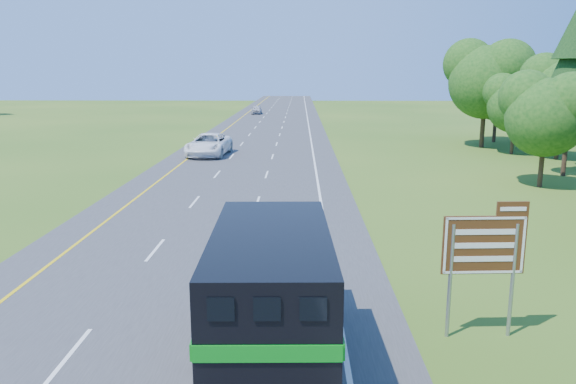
{
  "coord_description": "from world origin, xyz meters",
  "views": [
    {
      "loc": [
        4.26,
        -2.53,
        7.37
      ],
      "look_at": [
        3.71,
        23.61,
        1.8
      ],
      "focal_mm": 35.0,
      "sensor_mm": 36.0,
      "label": 1
    }
  ],
  "objects_px": {
    "horse_truck": "(272,294)",
    "exit_sign": "(485,250)",
    "far_car": "(256,110)",
    "white_suv": "(209,144)"
  },
  "relations": [
    {
      "from": "far_car",
      "to": "horse_truck",
      "type": "bearing_deg",
      "value": -86.01
    },
    {
      "from": "white_suv",
      "to": "far_car",
      "type": "relative_size",
      "value": 1.57
    },
    {
      "from": "white_suv",
      "to": "exit_sign",
      "type": "bearing_deg",
      "value": -65.3
    },
    {
      "from": "white_suv",
      "to": "exit_sign",
      "type": "height_order",
      "value": "exit_sign"
    },
    {
      "from": "horse_truck",
      "to": "exit_sign",
      "type": "bearing_deg",
      "value": 17.96
    },
    {
      "from": "exit_sign",
      "to": "horse_truck",
      "type": "bearing_deg",
      "value": -163.54
    },
    {
      "from": "horse_truck",
      "to": "white_suv",
      "type": "height_order",
      "value": "horse_truck"
    },
    {
      "from": "horse_truck",
      "to": "far_car",
      "type": "height_order",
      "value": "horse_truck"
    },
    {
      "from": "horse_truck",
      "to": "exit_sign",
      "type": "distance_m",
      "value": 6.18
    },
    {
      "from": "exit_sign",
      "to": "white_suv",
      "type": "bearing_deg",
      "value": 107.58
    }
  ]
}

